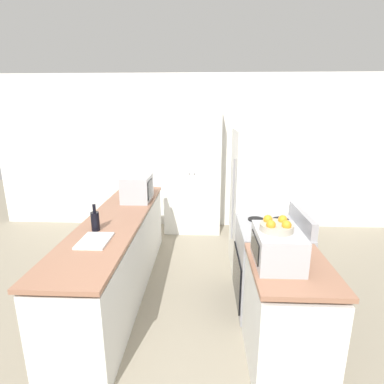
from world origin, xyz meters
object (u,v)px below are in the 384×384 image
refrigerator (261,202)px  wine_bottle (95,221)px  stove (269,266)px  microwave (137,188)px  fruit_bowl (277,226)px  toaster_oven (277,247)px  pantry_cabinet (192,170)px

refrigerator → wine_bottle: 2.01m
stove → microwave: 1.85m
fruit_bowl → microwave: bearing=131.4°
microwave → toaster_oven: size_ratio=1.02×
pantry_cabinet → stove: pantry_cabinet is taller
stove → microwave: bearing=151.2°
pantry_cabinet → refrigerator: pantry_cabinet is taller
refrigerator → fruit_bowl: 1.58m
pantry_cabinet → wine_bottle: size_ratio=7.99×
toaster_oven → fruit_bowl: size_ratio=1.85×
fruit_bowl → wine_bottle: bearing=160.4°
pantry_cabinet → microwave: bearing=-118.6°
stove → toaster_oven: toaster_oven is taller
stove → wine_bottle: 1.81m
microwave → toaster_oven: bearing=-48.5°
toaster_oven → fruit_bowl: fruit_bowl is taller
pantry_cabinet → microwave: 1.37m
pantry_cabinet → fruit_bowl: 2.88m
wine_bottle → fruit_bowl: (1.57, -0.56, 0.20)m
microwave → fruit_bowl: (1.39, -1.58, 0.14)m
toaster_oven → fruit_bowl: 0.17m
stove → wine_bottle: wine_bottle is taller
refrigerator → wine_bottle: bearing=-150.9°
stove → refrigerator: bearing=87.4°
pantry_cabinet → fruit_bowl: pantry_cabinet is taller
pantry_cabinet → wine_bottle: bearing=-110.6°
refrigerator → microwave: refrigerator is taller
wine_bottle → stove: bearing=5.8°
stove → toaster_oven: 0.95m
pantry_cabinet → wine_bottle: (-0.84, -2.22, -0.06)m
toaster_oven → fruit_bowl: (-0.01, 0.01, 0.17)m
refrigerator → pantry_cabinet: bearing=126.4°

